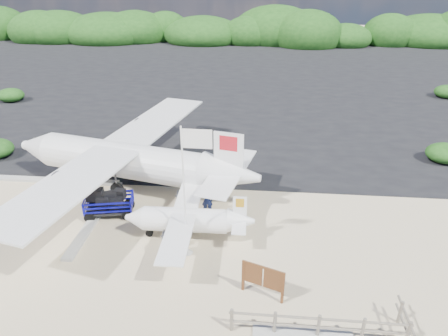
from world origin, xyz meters
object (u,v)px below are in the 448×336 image
at_px(signboard, 262,296).
at_px(crew_b, 197,166).
at_px(aircraft_large, 431,115).
at_px(crew_a, 207,200).
at_px(baggage_cart, 111,215).
at_px(aircraft_small, 102,76).
at_px(flagpole, 187,252).

relative_size(signboard, crew_b, 1.06).
distance_m(crew_b, aircraft_large, 22.87).
bearing_deg(crew_a, baggage_cart, 4.01).
xyz_separation_m(baggage_cart, crew_a, (4.99, 0.68, 0.78)).
distance_m(crew_b, aircraft_small, 28.44).
height_order(baggage_cart, aircraft_small, aircraft_small).
relative_size(aircraft_large, aircraft_small, 2.83).
bearing_deg(crew_b, signboard, 129.37).
xyz_separation_m(crew_b, aircraft_large, (18.51, 13.41, -0.87)).
height_order(baggage_cart, signboard, signboard).
relative_size(flagpole, aircraft_large, 0.34).
bearing_deg(signboard, aircraft_large, 77.69).
height_order(crew_a, crew_b, crew_b).
bearing_deg(aircraft_small, aircraft_large, 161.49).
height_order(signboard, aircraft_small, aircraft_small).
relative_size(baggage_cart, flagpole, 0.43).
xyz_separation_m(crew_a, aircraft_small, (-16.15, 27.78, -0.78)).
bearing_deg(crew_b, aircraft_large, -127.72).
xyz_separation_m(signboard, crew_b, (-3.98, 9.37, 0.87)).
xyz_separation_m(crew_a, crew_b, (-1.08, 3.67, 0.09)).
bearing_deg(signboard, aircraft_small, 139.87).
xyz_separation_m(signboard, crew_a, (-2.89, 5.70, 0.78)).
bearing_deg(aircraft_small, crew_b, 121.17).
bearing_deg(signboard, flagpole, 165.15).
height_order(aircraft_large, aircraft_small, aircraft_large).
distance_m(signboard, aircraft_small, 38.51).
bearing_deg(aircraft_large, aircraft_small, -4.73).
distance_m(crew_a, crew_b, 3.83).
xyz_separation_m(flagpole, aircraft_small, (-15.66, 31.10, 0.00)).
bearing_deg(flagpole, aircraft_small, 116.72).
xyz_separation_m(flagpole, crew_a, (0.49, 3.32, 0.78)).
relative_size(baggage_cart, crew_b, 1.50).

